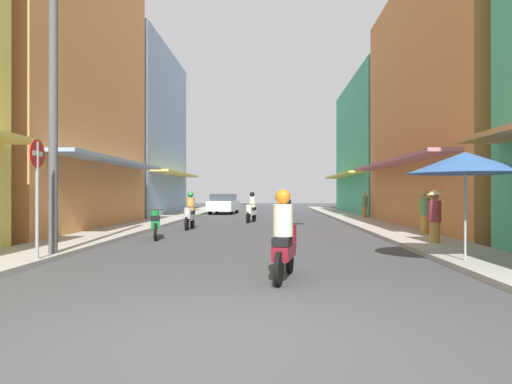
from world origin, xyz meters
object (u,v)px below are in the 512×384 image
(motorbike_white, at_px, (251,209))
(utility_pole, at_px, (53,83))
(parked_car, at_px, (224,204))
(motorbike_silver, at_px, (190,212))
(vendor_umbrella, at_px, (465,163))
(pedestrian_crossing, at_px, (365,206))
(pedestrian_foreground, at_px, (425,213))
(motorbike_maroon, at_px, (284,239))
(street_sign_no_entry, at_px, (37,183))
(motorbike_black, at_px, (287,203))
(pedestrian_midway, at_px, (435,214))
(motorbike_green, at_px, (155,224))

(motorbike_white, xyz_separation_m, utility_pole, (-4.00, -12.99, 3.35))
(parked_car, bearing_deg, motorbike_silver, -89.69)
(vendor_umbrella, bearing_deg, parked_car, 107.91)
(pedestrian_crossing, xyz_separation_m, pedestrian_foreground, (0.02, -10.01, 0.03))
(motorbike_maroon, bearing_deg, street_sign_no_entry, 164.19)
(utility_pole, xyz_separation_m, street_sign_no_entry, (0.10, -0.90, -2.34))
(motorbike_silver, bearing_deg, motorbike_white, 62.32)
(motorbike_black, xyz_separation_m, pedestrian_midway, (3.39, -22.32, 0.21))
(motorbike_black, height_order, parked_car, motorbike_black)
(motorbike_white, relative_size, parked_car, 0.42)
(motorbike_green, xyz_separation_m, motorbike_maroon, (4.08, -6.90, 0.20))
(motorbike_maroon, relative_size, pedestrian_midway, 1.10)
(vendor_umbrella, bearing_deg, pedestrian_crossing, 85.72)
(parked_car, xyz_separation_m, pedestrian_foreground, (8.74, -17.08, 0.08))
(pedestrian_foreground, relative_size, utility_pole, 0.21)
(vendor_umbrella, bearing_deg, motorbike_silver, 128.80)
(motorbike_silver, relative_size, parked_car, 0.43)
(motorbike_white, relative_size, pedestrian_crossing, 1.13)
(street_sign_no_entry, bearing_deg, parked_car, 86.43)
(motorbike_green, height_order, pedestrian_midway, pedestrian_midway)
(motorbike_maroon, bearing_deg, pedestrian_crossing, 74.31)
(motorbike_black, height_order, pedestrian_midway, pedestrian_midway)
(utility_pole, distance_m, street_sign_no_entry, 2.51)
(utility_pole, bearing_deg, pedestrian_crossing, 56.29)
(motorbike_green, relative_size, motorbike_maroon, 0.98)
(motorbike_white, distance_m, pedestrian_foreground, 9.87)
(pedestrian_midway, bearing_deg, vendor_umbrella, -99.50)
(motorbike_green, bearing_deg, street_sign_no_entry, -101.51)
(motorbike_white, xyz_separation_m, motorbike_black, (2.23, 11.86, 0.00))
(motorbike_silver, xyz_separation_m, pedestrian_crossing, (8.64, 6.93, 0.08))
(motorbike_white, relative_size, motorbike_silver, 0.99)
(pedestrian_crossing, distance_m, utility_pole, 18.81)
(motorbike_black, bearing_deg, pedestrian_foreground, -78.21)
(parked_car, distance_m, street_sign_no_entry, 23.44)
(parked_car, relative_size, pedestrian_foreground, 2.59)
(motorbike_white, distance_m, pedestrian_crossing, 6.73)
(motorbike_black, relative_size, motorbike_green, 0.98)
(pedestrian_crossing, xyz_separation_m, utility_pole, (-10.28, -15.41, 3.27))
(motorbike_silver, bearing_deg, parked_car, 90.31)
(pedestrian_foreground, bearing_deg, street_sign_no_entry, -148.30)
(motorbike_white, xyz_separation_m, motorbike_maroon, (1.28, -15.36, 0.00))
(pedestrian_foreground, distance_m, vendor_umbrella, 6.42)
(parked_car, height_order, vendor_umbrella, vendor_umbrella)
(pedestrian_foreground, bearing_deg, motorbike_white, 129.64)
(motorbike_black, distance_m, parked_car, 5.25)
(motorbike_maroon, relative_size, vendor_umbrella, 0.76)
(motorbike_black, distance_m, street_sign_no_entry, 26.50)
(utility_pole, bearing_deg, motorbike_silver, 79.10)
(motorbike_black, bearing_deg, street_sign_no_entry, -103.40)
(motorbike_green, distance_m, vendor_umbrella, 9.62)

